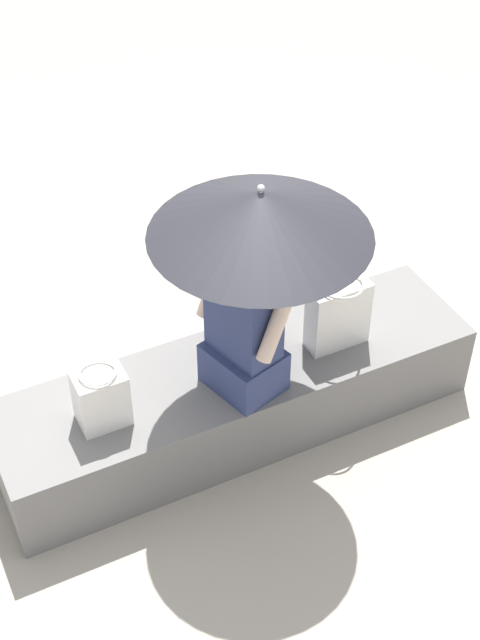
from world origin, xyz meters
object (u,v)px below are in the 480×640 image
object	(u,v)px
person_seated	(244,322)
tote_bag_canvas	(338,314)
parasol	(261,214)
handbag_black	(101,397)

from	to	relation	value
person_seated	tote_bag_canvas	world-z (taller)	person_seated
parasol	tote_bag_canvas	xyz separation A→B (m)	(0.47, 0.07, -0.77)
parasol	tote_bag_canvas	distance (m)	0.91
handbag_black	tote_bag_canvas	bearing A→B (deg)	-0.68
handbag_black	tote_bag_canvas	size ratio (longest dim) A/B	0.81
parasol	tote_bag_canvas	size ratio (longest dim) A/B	2.92
person_seated	parasol	world-z (taller)	parasol
parasol	tote_bag_canvas	bearing A→B (deg)	8.74
parasol	person_seated	bearing A→B (deg)	168.69
handbag_black	tote_bag_canvas	world-z (taller)	tote_bag_canvas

